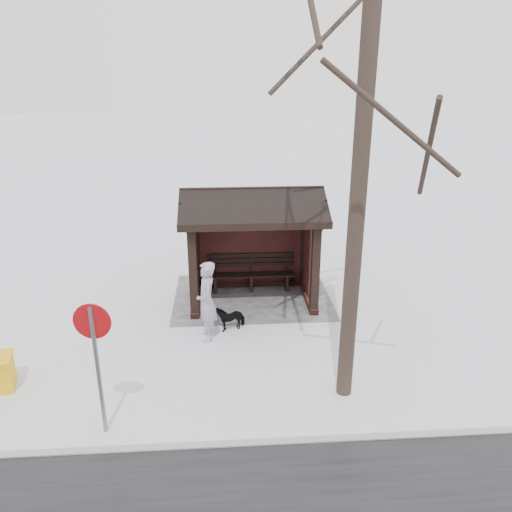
{
  "coord_description": "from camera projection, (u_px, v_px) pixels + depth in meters",
  "views": [
    {
      "loc": [
        0.75,
        12.14,
        5.85
      ],
      "look_at": [
        -0.04,
        0.8,
        1.56
      ],
      "focal_mm": 35.0,
      "sensor_mm": 36.0,
      "label": 1
    }
  ],
  "objects": [
    {
      "name": "tree_near",
      "position": [
        369.0,
        47.0,
        7.45
      ],
      "size": [
        3.42,
        3.42,
        9.03
      ],
      "color": "black",
      "rests_on": "ground"
    },
    {
      "name": "bus_shelter",
      "position": [
        252.0,
        221.0,
        12.83
      ],
      "size": [
        3.6,
        2.4,
        3.09
      ],
      "color": "#381814",
      "rests_on": "ground"
    },
    {
      "name": "pedestrian",
      "position": [
        207.0,
        301.0,
        11.21
      ],
      "size": [
        0.52,
        0.73,
        1.88
      ],
      "primitive_type": "imported",
      "rotation": [
        0.0,
        0.0,
        1.68
      ],
      "color": "#9A8FA8",
      "rests_on": "ground"
    },
    {
      "name": "trampled_patch",
      "position": [
        252.0,
        296.0,
        13.63
      ],
      "size": [
        4.2,
        3.2,
        0.02
      ],
      "primitive_type": "cube",
      "color": "gray",
      "rests_on": "ground"
    },
    {
      "name": "road_sign",
      "position": [
        95.0,
        342.0,
        7.99
      ],
      "size": [
        0.62,
        0.12,
        2.42
      ],
      "rotation": [
        0.0,
        0.0,
        -0.12
      ],
      "color": "slate",
      "rests_on": "ground"
    },
    {
      "name": "kerb",
      "position": [
        273.0,
        442.0,
        8.31
      ],
      "size": [
        120.0,
        0.15,
        0.06
      ],
      "primitive_type": "cube",
      "color": "gray",
      "rests_on": "ground"
    },
    {
      "name": "ground",
      "position": [
        253.0,
        300.0,
        13.45
      ],
      "size": [
        120.0,
        120.0,
        0.0
      ],
      "primitive_type": "plane",
      "color": "silver",
      "rests_on": "ground"
    },
    {
      "name": "dog",
      "position": [
        230.0,
        317.0,
        11.86
      ],
      "size": [
        0.78,
        0.56,
        0.6
      ],
      "primitive_type": "imported",
      "rotation": [
        0.0,
        0.0,
        1.96
      ],
      "color": "black",
      "rests_on": "ground"
    }
  ]
}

